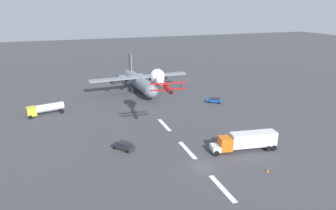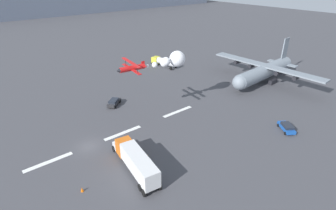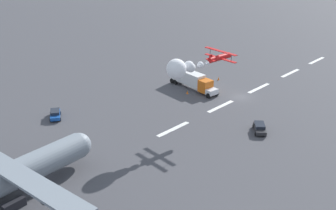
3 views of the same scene
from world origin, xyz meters
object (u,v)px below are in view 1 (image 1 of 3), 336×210
traffic_cone_far (231,143)px  fuel_tanker_truck (45,109)px  stunt_biplane_red (159,78)px  followme_car_yellow (215,100)px  semi_truck_orange (246,140)px  cargo_transport_plane (140,82)px  traffic_cone_near (268,170)px  airport_staff_sedan (124,146)px

traffic_cone_far → fuel_tanker_truck: bearing=48.9°
stunt_biplane_red → fuel_tanker_truck: size_ratio=1.63×
stunt_biplane_red → followme_car_yellow: bearing=-59.3°
semi_truck_orange → fuel_tanker_truck: (35.18, 38.07, -0.36)m
fuel_tanker_truck → followme_car_yellow: bearing=-96.5°
cargo_transport_plane → traffic_cone_far: bearing=-170.3°
cargo_transport_plane → stunt_biplane_red: size_ratio=2.11×
cargo_transport_plane → traffic_cone_near: bearing=-171.8°
fuel_tanker_truck → airport_staff_sedan: fuel_tanker_truck is taller
fuel_tanker_truck → traffic_cone_far: 48.63m
fuel_tanker_truck → traffic_cone_far: size_ratio=12.65×
airport_staff_sedan → cargo_transport_plane: bearing=-19.2°
fuel_tanker_truck → traffic_cone_near: bearing=-139.7°
semi_truck_orange → traffic_cone_far: 3.93m
stunt_biplane_red → traffic_cone_far: stunt_biplane_red is taller
followme_car_yellow → cargo_transport_plane: bearing=44.7°
cargo_transport_plane → followme_car_yellow: 25.45m
semi_truck_orange → followme_car_yellow: bearing=-16.3°
followme_car_yellow → semi_truck_orange: bearing=163.7°
cargo_transport_plane → followme_car_yellow: cargo_transport_plane is taller
stunt_biplane_red → traffic_cone_far: (-14.04, -11.00, -11.50)m
fuel_tanker_truck → stunt_biplane_red: bearing=-125.0°
semi_truck_orange → traffic_cone_far: bearing=24.2°
traffic_cone_far → traffic_cone_near: bearing=-178.0°
cargo_transport_plane → followme_car_yellow: size_ratio=7.11×
semi_truck_orange → airport_staff_sedan: semi_truck_orange is taller
airport_staff_sedan → traffic_cone_far: (-5.20, -21.37, -0.44)m
followme_car_yellow → airport_staff_sedan: bearing=124.2°
airport_staff_sedan → traffic_cone_far: 22.00m
followme_car_yellow → airport_staff_sedan: size_ratio=1.00×
cargo_transport_plane → airport_staff_sedan: 41.79m
stunt_biplane_red → semi_truck_orange: (-17.26, -12.45, -9.76)m
followme_car_yellow → traffic_cone_near: followme_car_yellow is taller
airport_staff_sedan → traffic_cone_near: airport_staff_sedan is taller
cargo_transport_plane → semi_truck_orange: 48.68m
airport_staff_sedan → followme_car_yellow: bearing=-55.8°
semi_truck_orange → fuel_tanker_truck: 51.84m
traffic_cone_near → traffic_cone_far: 11.72m
semi_truck_orange → stunt_biplane_red: bearing=35.8°
stunt_biplane_red → semi_truck_orange: 23.42m
cargo_transport_plane → stunt_biplane_red: bearing=173.7°
cargo_transport_plane → airport_staff_sedan: cargo_transport_plane is taller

